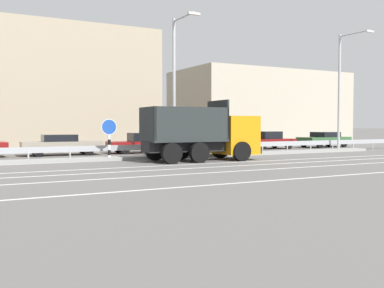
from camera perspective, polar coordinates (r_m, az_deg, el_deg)
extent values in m
plane|color=#605E5B|center=(25.37, 2.86, -1.91)|extent=(320.00, 320.00, 0.00)
cube|color=silver|center=(22.61, 3.20, -2.44)|extent=(49.69, 0.16, 0.01)
cube|color=silver|center=(21.21, 5.55, -2.78)|extent=(49.69, 0.16, 0.01)
cube|color=silver|center=(19.59, 8.77, -3.24)|extent=(49.69, 0.16, 0.01)
cube|color=silver|center=(17.16, 15.14, -4.12)|extent=(49.69, 0.16, 0.01)
cube|color=gray|center=(26.93, 0.90, -1.46)|extent=(27.33, 1.10, 0.18)
cube|color=#9EA0A5|center=(27.63, 0.05, -0.25)|extent=(49.69, 0.04, 0.32)
cylinder|color=#ADADB2|center=(24.65, -20.07, -1.47)|extent=(0.09, 0.09, 0.62)
cylinder|color=#ADADB2|center=(25.03, -15.23, -1.34)|extent=(0.09, 0.09, 0.62)
cylinder|color=#ADADB2|center=(25.59, -10.56, -1.21)|extent=(0.09, 0.09, 0.62)
cylinder|color=#ADADB2|center=(26.30, -6.12, -1.09)|extent=(0.09, 0.09, 0.62)
cylinder|color=#ADADB2|center=(27.17, -1.94, -0.96)|extent=(0.09, 0.09, 0.62)
cylinder|color=#ADADB2|center=(28.17, 1.97, -0.83)|extent=(0.09, 0.09, 0.62)
cylinder|color=#ADADB2|center=(29.29, 5.59, -0.71)|extent=(0.09, 0.09, 0.62)
cylinder|color=#ADADB2|center=(30.52, 8.93, -0.60)|extent=(0.09, 0.09, 0.62)
cylinder|color=#ADADB2|center=(31.85, 12.00, -0.50)|extent=(0.09, 0.09, 0.62)
cylinder|color=#ADADB2|center=(33.26, 14.82, -0.40)|extent=(0.09, 0.09, 0.62)
cylinder|color=#ADADB2|center=(34.74, 17.41, -0.31)|extent=(0.09, 0.09, 0.62)
cylinder|color=#ADADB2|center=(36.29, 19.78, -0.23)|extent=(0.09, 0.09, 0.62)
cylinder|color=#ADADB2|center=(37.90, 21.95, -0.15)|extent=(0.09, 0.09, 0.62)
cube|color=orange|center=(25.15, 5.44, 1.15)|extent=(1.96, 2.44, 2.10)
cube|color=black|center=(25.65, 7.26, 1.97)|extent=(0.11, 2.04, 0.79)
cube|color=black|center=(25.71, 7.31, -0.82)|extent=(0.19, 2.33, 0.24)
cube|color=black|center=(23.71, -1.03, -0.32)|extent=(4.41, 1.48, 0.53)
cube|color=#232828|center=(23.70, -1.03, 0.47)|extent=(4.27, 2.44, 0.12)
cube|color=#232828|center=(24.68, -2.08, 2.63)|extent=(4.19, 0.27, 1.67)
cube|color=#232828|center=(22.70, 0.12, 2.64)|extent=(4.19, 0.27, 1.67)
cube|color=#232828|center=(24.61, 3.31, 3.11)|extent=(0.19, 2.28, 2.09)
cube|color=#232828|center=(22.90, -5.68, 2.62)|extent=(0.19, 2.28, 1.67)
cylinder|color=black|center=(26.05, 3.58, -0.65)|extent=(1.05, 0.36, 1.04)
cylinder|color=black|center=(24.05, 6.29, -0.92)|extent=(1.05, 0.36, 1.04)
cylinder|color=black|center=(24.92, -1.46, -0.79)|extent=(1.05, 0.36, 1.04)
cylinder|color=black|center=(22.82, 0.94, -1.09)|extent=(1.05, 0.36, 1.04)
cylinder|color=black|center=(24.33, -4.74, -0.88)|extent=(1.05, 0.36, 1.04)
cylinder|color=black|center=(22.18, -2.59, -1.20)|extent=(1.05, 0.36, 1.04)
cylinder|color=white|center=(24.73, -10.46, -1.73)|extent=(0.16, 0.16, 0.28)
cylinder|color=black|center=(24.71, -10.46, -1.08)|extent=(0.16, 0.16, 0.28)
cylinder|color=white|center=(24.70, -10.47, -0.42)|extent=(0.16, 0.16, 0.28)
cylinder|color=black|center=(24.68, -10.47, 0.24)|extent=(0.16, 0.16, 0.28)
cylinder|color=white|center=(24.67, -10.48, 0.90)|extent=(0.16, 0.16, 0.28)
cylinder|color=#1E4CB2|center=(24.66, -10.49, 2.15)|extent=(0.79, 0.03, 0.79)
cylinder|color=white|center=(24.66, -10.49, 2.15)|extent=(0.86, 0.02, 0.86)
cylinder|color=#ADADB2|center=(26.22, -2.29, 7.04)|extent=(0.18, 0.18, 8.05)
cylinder|color=#ADADB2|center=(25.77, -1.10, 15.85)|extent=(0.13, 2.37, 0.10)
cube|color=silver|center=(24.74, 0.22, 16.22)|extent=(0.70, 0.21, 0.12)
cylinder|color=#ADADB2|center=(34.19, 18.19, 6.16)|extent=(0.18, 0.18, 8.40)
cylinder|color=#ADADB2|center=(33.89, 19.90, 13.07)|extent=(0.19, 2.50, 0.10)
cube|color=silver|center=(33.09, 21.60, 13.16)|extent=(0.71, 0.23, 0.12)
cube|color=gray|center=(29.53, -16.20, -0.23)|extent=(4.96, 2.08, 0.58)
cube|color=black|center=(29.49, -16.50, 0.75)|extent=(2.12, 1.73, 0.43)
cylinder|color=black|center=(30.69, -13.68, -0.65)|extent=(0.61, 0.23, 0.60)
cylinder|color=black|center=(28.96, -12.96, -0.82)|extent=(0.61, 0.23, 0.60)
cylinder|color=black|center=(30.22, -19.30, -0.76)|extent=(0.61, 0.23, 0.60)
cylinder|color=black|center=(28.46, -18.92, -0.95)|extent=(0.61, 0.23, 0.60)
cube|color=maroon|center=(30.78, -6.35, -0.11)|extent=(4.76, 1.99, 0.50)
cube|color=black|center=(30.81, -6.11, 0.89)|extent=(2.04, 1.65, 0.57)
cylinder|color=black|center=(29.56, -8.49, -0.72)|extent=(0.61, 0.23, 0.60)
cylinder|color=black|center=(31.16, -9.37, -0.56)|extent=(0.61, 0.23, 0.60)
cylinder|color=black|center=(30.51, -3.27, -0.60)|extent=(0.61, 0.23, 0.60)
cylinder|color=black|center=(32.07, -4.38, -0.45)|extent=(0.61, 0.23, 0.60)
cube|color=gray|center=(33.27, 1.59, 0.10)|extent=(4.40, 1.87, 0.50)
cube|color=black|center=(33.19, 1.39, 1.00)|extent=(1.85, 1.64, 0.55)
cylinder|color=black|center=(34.72, 2.84, -0.21)|extent=(0.60, 0.20, 0.60)
cylinder|color=black|center=(33.22, 4.38, -0.34)|extent=(0.60, 0.20, 0.60)
cylinder|color=black|center=(33.42, -1.19, -0.32)|extent=(0.60, 0.20, 0.60)
cylinder|color=black|center=(31.86, 0.23, -0.46)|extent=(0.60, 0.20, 0.60)
cube|color=maroon|center=(36.25, 9.73, 0.26)|extent=(4.10, 1.86, 0.50)
cube|color=black|center=(36.16, 9.58, 1.12)|extent=(1.72, 1.64, 0.60)
cylinder|color=black|center=(37.74, 10.43, -0.03)|extent=(0.60, 0.20, 0.60)
cylinder|color=black|center=(36.37, 12.16, -0.14)|extent=(0.60, 0.20, 0.60)
cylinder|color=black|center=(36.22, 7.28, -0.12)|extent=(0.60, 0.20, 0.60)
cylinder|color=black|center=(34.79, 8.96, -0.24)|extent=(0.60, 0.20, 0.60)
cube|color=#335B33|center=(39.80, 16.42, 0.45)|extent=(5.01, 2.21, 0.58)
cube|color=black|center=(39.89, 16.57, 1.17)|extent=(2.17, 1.76, 0.43)
cylinder|color=black|center=(38.10, 15.91, -0.06)|extent=(0.61, 0.25, 0.60)
cylinder|color=black|center=(39.27, 14.02, 0.03)|extent=(0.61, 0.25, 0.60)
cylinder|color=black|center=(40.41, 18.75, 0.04)|extent=(0.61, 0.25, 0.60)
cylinder|color=black|center=(41.52, 16.89, 0.13)|extent=(0.61, 0.25, 0.60)
cube|color=tan|center=(39.03, -20.35, 6.49)|extent=(19.29, 10.98, 9.52)
cube|color=#B7AD99|center=(50.63, 8.61, 4.61)|extent=(18.29, 9.86, 7.64)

